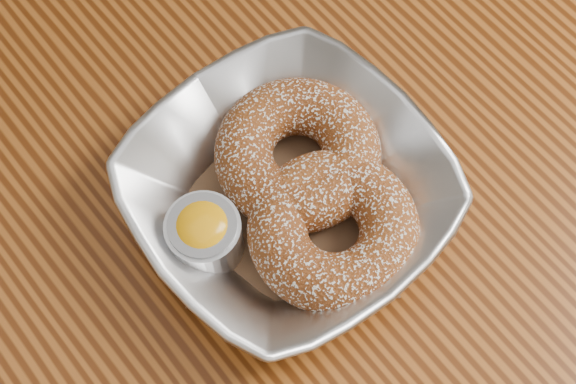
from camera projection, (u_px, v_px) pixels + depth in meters
ground_plane at (297, 333)px, 1.36m from camera, size 4.00×4.00×0.00m
table at (305, 138)px, 0.76m from camera, size 1.20×0.80×0.75m
serving_bowl at (288, 194)px, 0.61m from camera, size 0.21×0.21×0.05m
parchment at (288, 204)px, 0.62m from camera, size 0.20×0.20×0.00m
donut_back at (298, 154)px, 0.61m from camera, size 0.15×0.15×0.04m
donut_front at (333, 230)px, 0.59m from camera, size 0.13×0.13×0.04m
ramekin at (204, 235)px, 0.59m from camera, size 0.05×0.05×0.05m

